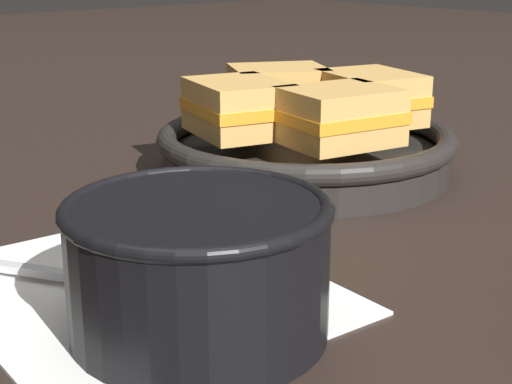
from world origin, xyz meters
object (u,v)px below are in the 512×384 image
Objects in this scene: sandwich_near_right at (370,98)px; sandwich_far_left at (278,91)px; spoon at (169,291)px; sandwich_near_left at (339,116)px; skillet at (306,149)px; sandwich_far_right at (238,107)px; soup_bowl at (198,260)px.

sandwich_near_right and sandwich_far_left have the same top height.
sandwich_near_left is (-0.08, 0.23, 0.06)m from spoon.
sandwich_near_right is at bearing 81.30° from spoon.
skillet is at bearing 89.63° from spoon.
sandwich_far_left is 1.08× the size of sandwich_far_right.
sandwich_far_left is at bearing 114.73° from sandwich_far_right.
sandwich_near_left is at bearing 24.73° from sandwich_far_right.
spoon is 1.49× the size of sandwich_far_right.
sandwich_near_right is 0.93× the size of sandwich_far_left.
spoon is 0.29m from skillet.
skillet is at bearing 158.34° from sandwich_near_left.
spoon is 1.39× the size of sandwich_far_left.
sandwich_far_right is at bearing -110.27° from sandwich_near_right.
sandwich_near_right is (-0.16, 0.32, 0.02)m from soup_bowl.
sandwich_near_right is at bearing 24.73° from sandwich_far_left.
skillet is 3.56× the size of sandwich_near_left.
spoon is at bearing -53.51° from sandwich_far_left.
sandwich_near_left is at bearing -21.66° from skillet.
sandwich_near_left is 0.90× the size of sandwich_far_left.
spoon is 0.26m from sandwich_far_right.
sandwich_far_left is (-0.24, 0.29, 0.02)m from soup_bowl.
spoon is 0.43× the size of skillet.
sandwich_near_left and sandwich_far_right have the same top height.
soup_bowl is 1.31× the size of sandwich_far_right.
sandwich_far_right is at bearing -109.03° from skillet.
soup_bowl is 1.22× the size of sandwich_far_left.
spoon is 1.55× the size of sandwich_near_left.
sandwich_near_left reaches higher than spoon.
soup_bowl is at bearing -42.54° from spoon.
spoon is at bearing -68.83° from sandwich_near_right.
sandwich_near_left is at bearing 117.28° from soup_bowl.
skillet is 3.43× the size of sandwich_near_right.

